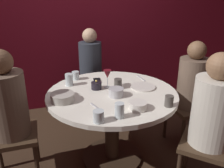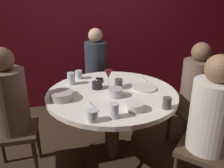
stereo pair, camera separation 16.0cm
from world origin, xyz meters
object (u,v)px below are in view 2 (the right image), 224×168
object	(u,v)px
seated_diner_right	(196,87)
cup_center_front	(167,103)
cell_phone	(99,80)
cup_near_candle	(114,111)
seated_diner_front_right	(211,116)
cup_by_left_diner	(93,116)
seated_diner_left	(9,102)
cup_far_edge	(71,78)
cup_by_right_diner	(119,84)
seated_diner_back	(96,65)
wine_glass	(108,75)
bowl_small_white	(135,107)
bowl_salad_center	(62,96)
bowl_serving_large	(115,92)
dinner_plate	(144,88)
candle_holder	(97,85)
dining_table	(112,109)
cup_beside_wine	(79,75)

from	to	relation	value
seated_diner_right	cup_center_front	bearing A→B (deg)	38.40
cell_phone	cup_near_candle	size ratio (longest dim) A/B	1.22
seated_diner_front_right	cup_by_left_diner	xyz separation A→B (m)	(-0.86, 0.14, 0.04)
seated_diner_left	cup_far_edge	world-z (taller)	seated_diner_left
cup_by_right_diner	cup_far_edge	size ratio (longest dim) A/B	0.80
seated_diner_back	wine_glass	bearing A→B (deg)	-0.54
cell_phone	bowl_small_white	distance (m)	0.73
seated_diner_left	bowl_salad_center	bearing A→B (deg)	-7.03
seated_diner_left	bowl_serving_large	bearing A→B (deg)	-6.01
seated_diner_front_right	seated_diner_left	bearing A→B (deg)	22.86
seated_diner_back	cup_by_right_diner	xyz separation A→B (m)	(0.08, -0.83, 0.06)
cup_center_front	cup_far_edge	xyz separation A→B (m)	(-0.70, 0.70, 0.01)
cell_phone	seated_diner_front_right	bearing A→B (deg)	-47.01
seated_diner_back	dinner_plate	xyz separation A→B (m)	(0.32, -0.88, 0.02)
candle_holder	seated_diner_right	bearing A→B (deg)	-6.80
dining_table	cup_by_left_diner	size ratio (longest dim) A/B	13.72
bowl_serving_large	cup_center_front	xyz separation A→B (m)	(0.34, -0.32, 0.01)
seated_diner_back	dining_table	bearing A→B (deg)	0.00
seated_diner_front_right	cup_by_right_diner	bearing A→B (deg)	-6.94
wine_glass	bowl_salad_center	distance (m)	0.49
cup_beside_wine	cup_near_candle	bearing A→B (deg)	-79.05
wine_glass	dinner_plate	xyz separation A→B (m)	(0.32, -0.11, -0.12)
seated_diner_right	wine_glass	world-z (taller)	seated_diner_right
dinner_plate	cup_by_right_diner	world-z (taller)	cup_by_right_diner
dinner_plate	cup_center_front	size ratio (longest dim) A/B	2.65
cup_by_right_diner	seated_diner_right	bearing A→B (deg)	-4.87
seated_diner_back	candle_holder	distance (m)	0.79
dining_table	bowl_serving_large	size ratio (longest dim) A/B	8.90
dining_table	wine_glass	bearing A→B (deg)	93.43
seated_diner_front_right	bowl_serving_large	size ratio (longest dim) A/B	8.97
cell_phone	cup_by_right_diner	xyz separation A→B (m)	(0.14, -0.26, 0.04)
candle_holder	cup_center_front	xyz separation A→B (m)	(0.47, -0.53, 0.01)
seated_diner_left	seated_diner_right	xyz separation A→B (m)	(1.76, -0.00, -0.02)
seated_diner_left	dining_table	bearing A→B (deg)	0.00
seated_diner_back	candle_holder	size ratio (longest dim) A/B	11.98
seated_diner_right	cup_by_left_diner	xyz separation A→B (m)	(-1.12, -0.48, 0.07)
bowl_salad_center	cup_beside_wine	distance (m)	0.52
cell_phone	cup_far_edge	xyz separation A→B (m)	(-0.29, -0.04, 0.06)
dining_table	dinner_plate	bearing A→B (deg)	2.73
cell_phone	cup_center_front	xyz separation A→B (m)	(0.41, -0.74, 0.04)
cup_center_front	cup_beside_wine	size ratio (longest dim) A/B	1.05
seated_diner_right	cup_near_candle	bearing A→B (deg)	25.76
candle_holder	bowl_salad_center	world-z (taller)	candle_holder
cup_near_candle	cup_center_front	xyz separation A→B (m)	(0.44, 0.05, -0.01)
bowl_small_white	cup_beside_wine	world-z (taller)	cup_beside_wine
dining_table	candle_holder	xyz separation A→B (m)	(-0.12, 0.12, 0.21)
dining_table	cell_phone	size ratio (longest dim) A/B	8.59
candle_holder	wine_glass	xyz separation A→B (m)	(0.11, 0.00, 0.09)
cell_phone	bowl_small_white	bearing A→B (deg)	-70.48
bowl_serving_large	cup_far_edge	size ratio (longest dim) A/B	1.13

